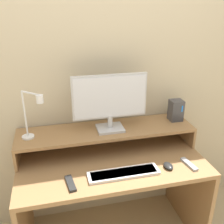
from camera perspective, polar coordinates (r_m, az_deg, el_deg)
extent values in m
cube|color=beige|center=(1.95, -2.57, 9.01)|extent=(6.00, 0.05, 2.50)
cube|color=olive|center=(1.86, -0.06, -10.85)|extent=(1.28, 0.65, 0.03)
cube|color=olive|center=(2.06, -18.45, -20.76)|extent=(0.03, 0.65, 0.67)
cube|color=olive|center=(2.27, 16.12, -15.73)|extent=(0.03, 0.65, 0.67)
cube|color=olive|center=(1.94, -19.95, -7.90)|extent=(0.02, 0.32, 0.14)
cube|color=olive|center=(2.16, 15.43, -3.97)|extent=(0.02, 0.32, 0.14)
cube|color=olive|center=(1.91, -1.23, -4.00)|extent=(1.28, 0.32, 0.02)
cube|color=#BCBCC1|center=(1.90, -0.43, -3.55)|extent=(0.19, 0.16, 0.02)
cylinder|color=#BCBCC1|center=(1.87, -0.43, -2.09)|extent=(0.04, 0.04, 0.09)
cube|color=#B7B7BC|center=(1.80, -0.48, 3.40)|extent=(0.53, 0.02, 0.31)
cube|color=silver|center=(1.79, -0.40, 3.28)|extent=(0.50, 0.01, 0.29)
cylinder|color=silver|center=(1.88, -17.79, -5.14)|extent=(0.08, 0.08, 0.01)
cylinder|color=silver|center=(1.81, -18.42, -0.50)|extent=(0.01, 0.01, 0.32)
cylinder|color=silver|center=(1.70, -17.36, 3.94)|extent=(0.12, 0.11, 0.01)
cylinder|color=silver|center=(1.66, -15.46, 2.75)|extent=(0.04, 0.04, 0.05)
cube|color=#3D3D42|center=(2.07, 13.72, 0.38)|extent=(0.10, 0.09, 0.16)
cube|color=#1972F2|center=(2.04, 15.04, 0.69)|extent=(0.01, 0.00, 0.05)
cube|color=white|center=(1.71, 2.56, -13.17)|extent=(0.46, 0.12, 0.02)
cube|color=silver|center=(1.71, 2.56, -13.02)|extent=(0.42, 0.09, 0.01)
ellipsoid|color=black|center=(1.81, 12.15, -11.40)|extent=(0.06, 0.09, 0.03)
cube|color=black|center=(1.65, -9.02, -15.10)|extent=(0.06, 0.16, 0.02)
cube|color=#99999E|center=(1.87, 16.43, -10.83)|extent=(0.06, 0.16, 0.02)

